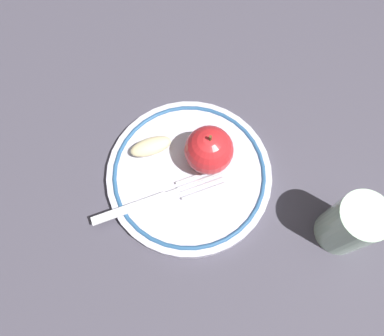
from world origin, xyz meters
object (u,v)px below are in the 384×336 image
object	(u,v)px
apple_red_whole	(209,150)
fork	(155,199)
drinking_glass	(350,224)
plate	(192,175)
apple_slice_front	(151,146)

from	to	relation	value
apple_red_whole	fork	size ratio (longest dim) A/B	0.46
drinking_glass	fork	bearing A→B (deg)	-172.05
plate	apple_slice_front	size ratio (longest dim) A/B	3.93
drinking_glass	plate	bearing A→B (deg)	175.44
apple_slice_front	fork	size ratio (longest dim) A/B	0.37
apple_red_whole	drinking_glass	distance (m)	0.20
plate	apple_red_whole	world-z (taller)	apple_red_whole
plate	apple_red_whole	distance (m)	0.05
apple_red_whole	apple_slice_front	xyz separation A→B (m)	(-0.08, -0.01, -0.02)
fork	drinking_glass	distance (m)	0.25
plate	apple_red_whole	size ratio (longest dim) A/B	3.14
fork	plate	bearing A→B (deg)	17.17
drinking_glass	apple_slice_front	bearing A→B (deg)	172.90
drinking_glass	apple_red_whole	bearing A→B (deg)	167.56
apple_red_whole	drinking_glass	size ratio (longest dim) A/B	0.77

